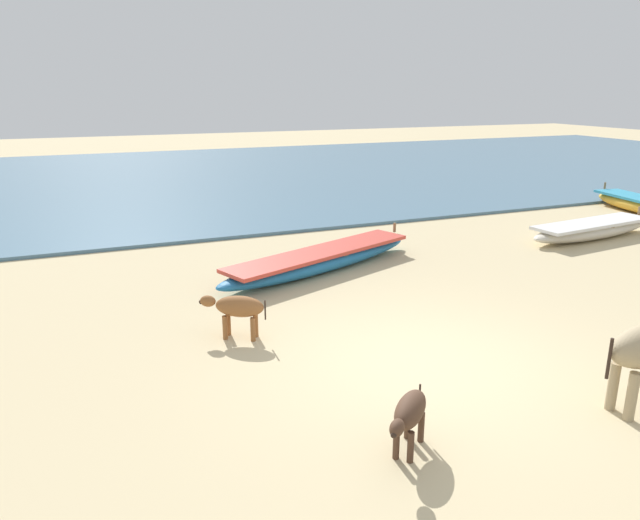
{
  "coord_description": "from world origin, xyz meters",
  "views": [
    {
      "loc": [
        -3.78,
        -5.72,
        3.41
      ],
      "look_at": [
        -0.18,
        3.04,
        0.6
      ],
      "focal_mm": 32.73,
      "sensor_mm": 36.0,
      "label": 1
    }
  ],
  "objects": [
    {
      "name": "ground",
      "position": [
        0.0,
        0.0,
        0.0
      ],
      "size": [
        80.0,
        80.0,
        0.0
      ],
      "primitive_type": "plane",
      "color": "#CCB789"
    },
    {
      "name": "sea_water",
      "position": [
        0.0,
        17.26,
        0.04
      ],
      "size": [
        60.0,
        20.0,
        0.08
      ],
      "primitive_type": "cube",
      "color": "slate",
      "rests_on": "ground"
    },
    {
      "name": "fishing_boat_1",
      "position": [
        10.81,
        5.94,
        0.24
      ],
      "size": [
        1.32,
        3.2,
        0.63
      ],
      "rotation": [
        0.0,
        0.0,
        1.42
      ],
      "color": "gold",
      "rests_on": "ground"
    },
    {
      "name": "fishing_boat_2",
      "position": [
        7.16,
        4.15,
        0.22
      ],
      "size": [
        3.8,
        1.21,
        0.59
      ],
      "rotation": [
        0.0,
        0.0,
        0.11
      ],
      "color": "beige",
      "rests_on": "ground"
    },
    {
      "name": "fishing_boat_4",
      "position": [
        0.34,
        4.25,
        0.22
      ],
      "size": [
        4.78,
        2.5,
        0.59
      ],
      "rotation": [
        0.0,
        0.0,
        0.37
      ],
      "color": "#1E669E",
      "rests_on": "ground"
    },
    {
      "name": "calf_near_dark",
      "position": [
        -1.12,
        -1.49,
        0.42
      ],
      "size": [
        0.76,
        0.72,
        0.58
      ],
      "rotation": [
        0.0,
        0.0,
        3.89
      ],
      "color": "#4C3323",
      "rests_on": "ground"
    },
    {
      "name": "calf_far_brown",
      "position": [
        -1.96,
        1.77,
        0.45
      ],
      "size": [
        0.89,
        0.66,
        0.63
      ],
      "rotation": [
        0.0,
        0.0,
        2.59
      ],
      "color": "brown",
      "rests_on": "ground"
    }
  ]
}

